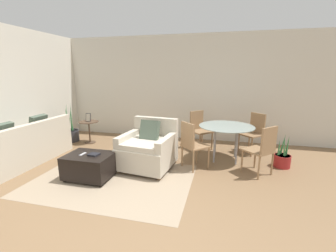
{
  "coord_description": "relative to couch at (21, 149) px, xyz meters",
  "views": [
    {
      "loc": [
        1.04,
        -2.3,
        1.77
      ],
      "look_at": [
        -0.0,
        1.9,
        0.75
      ],
      "focal_mm": 24.0,
      "sensor_mm": 36.0,
      "label": 1
    }
  ],
  "objects": [
    {
      "name": "dining_chair_far_right",
      "position": [
        4.55,
        1.82,
        0.22
      ],
      "size": [
        0.59,
        0.59,
        0.9
      ],
      "color": "#93704C",
      "rests_on": "ground_plane"
    },
    {
      "name": "book_stack",
      "position": [
        1.78,
        -0.23,
        0.14
      ],
      "size": [
        0.18,
        0.15,
        0.03
      ],
      "color": "black",
      "rests_on": "ottoman"
    },
    {
      "name": "dining_table",
      "position": [
        3.94,
        1.2,
        0.35
      ],
      "size": [
        1.11,
        1.11,
        0.73
      ],
      "color": "#8C9E99",
      "rests_on": "ground_plane"
    },
    {
      "name": "dining_chair_near_right",
      "position": [
        4.55,
        0.59,
        0.22
      ],
      "size": [
        0.59,
        0.59,
        0.9
      ],
      "color": "#93704C",
      "rests_on": "ground_plane"
    },
    {
      "name": "wall_back",
      "position": [
        2.81,
        2.62,
        1.08
      ],
      "size": [
        12.0,
        0.06,
        2.75
      ],
      "color": "beige",
      "rests_on": "ground_plane"
    },
    {
      "name": "area_rug",
      "position": [
        2.09,
        -0.21,
        -0.3
      ],
      "size": [
        2.65,
        1.87,
        0.01
      ],
      "color": "gray",
      "rests_on": "ground_plane"
    },
    {
      "name": "picture_frame",
      "position": [
        0.52,
        1.56,
        0.37
      ],
      "size": [
        0.13,
        0.07,
        0.21
      ],
      "color": "black",
      "rests_on": "side_table"
    },
    {
      "name": "dining_chair_far_left",
      "position": [
        3.32,
        1.82,
        0.22
      ],
      "size": [
        0.59,
        0.59,
        0.9
      ],
      "color": "#93704C",
      "rests_on": "ground_plane"
    },
    {
      "name": "ground_plane",
      "position": [
        2.81,
        -1.09,
        -0.3
      ],
      "size": [
        20.0,
        20.0,
        0.0
      ],
      "primitive_type": "plane",
      "color": "brown"
    },
    {
      "name": "side_table",
      "position": [
        0.52,
        1.56,
        0.1
      ],
      "size": [
        0.49,
        0.49,
        0.57
      ],
      "color": "#4C3828",
      "rests_on": "ground_plane"
    },
    {
      "name": "wall_left",
      "position": [
        -0.55,
        0.41,
        1.08
      ],
      "size": [
        0.06,
        12.0,
        2.75
      ],
      "color": "beige",
      "rests_on": "ground_plane"
    },
    {
      "name": "ottoman",
      "position": [
        1.68,
        -0.23,
        -0.07
      ],
      "size": [
        0.77,
        0.58,
        0.42
      ],
      "color": "black",
      "rests_on": "ground_plane"
    },
    {
      "name": "potted_plant",
      "position": [
        -0.07,
        1.58,
        -0.09
      ],
      "size": [
        0.43,
        0.43,
        1.02
      ],
      "color": "#333338",
      "rests_on": "ground_plane"
    },
    {
      "name": "dining_chair_near_left",
      "position": [
        3.32,
        0.59,
        0.22
      ],
      "size": [
        0.59,
        0.59,
        0.9
      ],
      "color": "#93704C",
      "rests_on": "ground_plane"
    },
    {
      "name": "armchair",
      "position": [
        2.51,
        0.46,
        0.06
      ],
      "size": [
        1.02,
        1.05,
        0.91
      ],
      "color": "beige",
      "rests_on": "ground_plane"
    },
    {
      "name": "tv_remote_primary",
      "position": [
        1.57,
        -0.24,
        0.13
      ],
      "size": [
        0.05,
        0.16,
        0.01
      ],
      "color": "#B7B7BC",
      "rests_on": "ottoman"
    },
    {
      "name": "couch",
      "position": [
        0.0,
        0.0,
        0.0
      ],
      "size": [
        0.87,
        2.06,
        0.91
      ],
      "color": "beige",
      "rests_on": "ground_plane"
    },
    {
      "name": "potted_plant_small",
      "position": [
        5.01,
        1.09,
        -0.14
      ],
      "size": [
        0.3,
        0.3,
        0.64
      ],
      "color": "maroon",
      "rests_on": "ground_plane"
    }
  ]
}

